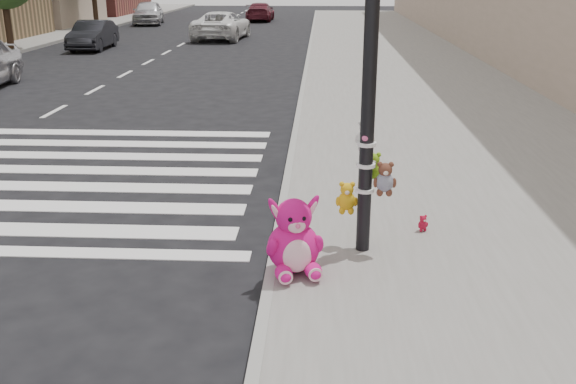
# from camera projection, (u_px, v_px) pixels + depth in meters

# --- Properties ---
(ground) EXTENTS (120.00, 120.00, 0.00)m
(ground) POSITION_uv_depth(u_px,v_px,m) (101.00, 333.00, 6.16)
(ground) COLOR black
(ground) RESTS_ON ground
(sidewalk_near) EXTENTS (7.00, 80.00, 0.14)m
(sidewalk_near) POSITION_uv_depth(u_px,v_px,m) (443.00, 113.00, 15.33)
(sidewalk_near) COLOR slate
(sidewalk_near) RESTS_ON ground
(curb_edge) EXTENTS (0.12, 80.00, 0.15)m
(curb_edge) POSITION_uv_depth(u_px,v_px,m) (299.00, 111.00, 15.50)
(curb_edge) COLOR gray
(curb_edge) RESTS_ON ground
(signal_pole) EXTENTS (0.69, 0.49, 4.00)m
(signal_pole) POSITION_uv_depth(u_px,v_px,m) (369.00, 114.00, 7.16)
(signal_pole) COLOR black
(signal_pole) RESTS_ON sidewalk_near
(pink_bunny) EXTENTS (0.69, 0.77, 0.90)m
(pink_bunny) POSITION_uv_depth(u_px,v_px,m) (294.00, 241.00, 6.97)
(pink_bunny) COLOR #D9127C
(pink_bunny) RESTS_ON sidewalk_near
(red_teddy) EXTENTS (0.18, 0.15, 0.22)m
(red_teddy) POSITION_uv_depth(u_px,v_px,m) (423.00, 223.00, 8.18)
(red_teddy) COLOR #B1112E
(red_teddy) RESTS_ON sidewalk_near
(car_dark_far) EXTENTS (1.44, 3.80, 1.24)m
(car_dark_far) POSITION_uv_depth(u_px,v_px,m) (93.00, 35.00, 28.00)
(car_dark_far) COLOR black
(car_dark_far) RESTS_ON ground
(car_white_near) EXTENTS (2.62, 5.07, 1.37)m
(car_white_near) POSITION_uv_depth(u_px,v_px,m) (222.00, 25.00, 32.12)
(car_white_near) COLOR white
(car_white_near) RESTS_ON ground
(car_maroon_near) EXTENTS (1.72, 4.21, 1.22)m
(car_maroon_near) POSITION_uv_depth(u_px,v_px,m) (260.00, 12.00, 43.81)
(car_maroon_near) COLOR #571824
(car_maroon_near) RESTS_ON ground
(car_silver_deep) EXTENTS (2.43, 4.59, 1.49)m
(car_silver_deep) POSITION_uv_depth(u_px,v_px,m) (148.00, 12.00, 41.02)
(car_silver_deep) COLOR silver
(car_silver_deep) RESTS_ON ground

